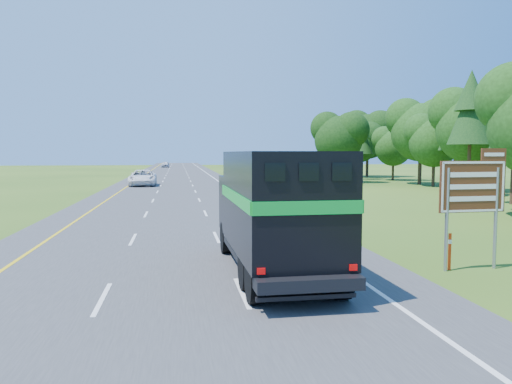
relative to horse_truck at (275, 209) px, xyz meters
The scene contains 9 objects.
ground 5.44m from the horse_truck, 128.29° to the right, with size 300.00×300.00×0.00m, color #264C14.
road 46.21m from the horse_truck, 93.87° to the left, with size 15.00×260.00×0.04m, color #38383A.
lane_markings 46.21m from the horse_truck, 93.87° to the left, with size 11.15×260.00×0.01m.
tree_wall_right 34.90m from the horse_truck, 48.71° to the left, with size 16.00×100.00×12.00m, color black, non-canonical shape.
horse_truck is the anchor object (origin of this frame).
white_suv 44.41m from the horse_truck, 99.04° to the left, with size 3.04×6.58×1.83m, color white.
far_car 117.24m from the horse_truck, 93.01° to the left, with size 1.83×4.54×1.55m, color silver.
exit_sign 6.53m from the horse_truck, ahead, with size 2.34×0.19×3.97m.
delineator 5.94m from the horse_truck, ahead, with size 0.10×0.06×1.21m.
Camera 1 is at (0.15, -11.16, 3.82)m, focal length 35.00 mm.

